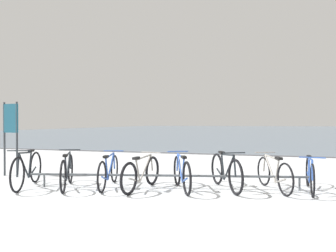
# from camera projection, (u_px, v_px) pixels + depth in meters

# --- Properties ---
(ground) EXTENTS (80.00, 132.00, 0.08)m
(ground) POSITION_uv_depth(u_px,v_px,m) (239.00, 130.00, 56.01)
(ground) COLOR silver
(bike_rack) EXTENTS (5.91, 1.27, 0.31)m
(bike_rack) POSITION_uv_depth(u_px,v_px,m) (168.00, 176.00, 6.49)
(bike_rack) COLOR #4C5156
(bike_rack) RESTS_ON ground
(bicycle_0) EXTENTS (0.69, 1.67, 0.85)m
(bicycle_0) POSITION_uv_depth(u_px,v_px,m) (27.00, 170.00, 6.64)
(bicycle_0) COLOR black
(bicycle_0) RESTS_ON ground
(bicycle_1) EXTENTS (0.80, 1.59, 0.79)m
(bicycle_1) POSITION_uv_depth(u_px,v_px,m) (67.00, 171.00, 6.57)
(bicycle_1) COLOR black
(bicycle_1) RESTS_ON ground
(bicycle_2) EXTENTS (0.53, 1.71, 0.76)m
(bicycle_2) POSITION_uv_depth(u_px,v_px,m) (109.00, 171.00, 6.65)
(bicycle_2) COLOR black
(bicycle_2) RESTS_ON ground
(bicycle_3) EXTENTS (0.46, 1.70, 0.75)m
(bicycle_3) POSITION_uv_depth(u_px,v_px,m) (142.00, 173.00, 6.41)
(bicycle_3) COLOR black
(bicycle_3) RESTS_ON ground
(bicycle_4) EXTENTS (0.75, 1.51, 0.78)m
(bicycle_4) POSITION_uv_depth(u_px,v_px,m) (182.00, 173.00, 6.36)
(bicycle_4) COLOR black
(bicycle_4) RESTS_ON ground
(bicycle_5) EXTENTS (0.81, 1.62, 0.82)m
(bicycle_5) POSITION_uv_depth(u_px,v_px,m) (226.00, 172.00, 6.43)
(bicycle_5) COLOR black
(bicycle_5) RESTS_ON ground
(bicycle_6) EXTENTS (0.69, 1.53, 0.76)m
(bicycle_6) POSITION_uv_depth(u_px,v_px,m) (274.00, 174.00, 6.33)
(bicycle_6) COLOR black
(bicycle_6) RESTS_ON ground
(bicycle_7) EXTENTS (0.46, 1.68, 0.75)m
(bicycle_7) POSITION_uv_depth(u_px,v_px,m) (310.00, 175.00, 6.23)
(bicycle_7) COLOR black
(bicycle_7) RESTS_ON ground
(info_sign) EXTENTS (0.55, 0.15, 1.94)m
(info_sign) POSITION_uv_depth(u_px,v_px,m) (11.00, 126.00, 7.97)
(info_sign) COLOR #33383D
(info_sign) RESTS_ON ground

